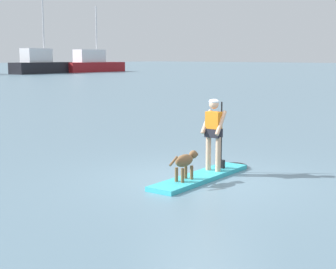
% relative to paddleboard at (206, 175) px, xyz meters
% --- Properties ---
extents(ground_plane, '(400.00, 400.00, 0.00)m').
position_rel_paddleboard_xyz_m(ground_plane, '(-0.23, -0.03, -0.05)').
color(ground_plane, slate).
extents(paddleboard, '(3.47, 1.08, 0.10)m').
position_rel_paddleboard_xyz_m(paddleboard, '(0.00, 0.00, 0.00)').
color(paddleboard, '#33B2BF').
rests_on(paddleboard, ground_plane).
extents(person_paddler, '(0.64, 0.52, 1.65)m').
position_rel_paddleboard_xyz_m(person_paddler, '(0.32, 0.04, 1.00)').
color(person_paddler, tan).
rests_on(person_paddler, paddleboard).
extents(dog, '(1.04, 0.29, 0.59)m').
position_rel_paddleboard_xyz_m(dog, '(-0.82, -0.11, 0.45)').
color(dog, brown).
rests_on(dog, paddleboard).
extents(moored_boat_port, '(11.73, 5.37, 12.50)m').
position_rel_paddleboard_xyz_m(moored_boat_port, '(37.54, 65.24, 1.45)').
color(moored_boat_port, black).
rests_on(moored_boat_port, ground_plane).
extents(moored_boat_starboard, '(13.04, 4.41, 11.36)m').
position_rel_paddleboard_xyz_m(moored_boat_starboard, '(48.83, 66.22, 1.40)').
color(moored_boat_starboard, maroon).
rests_on(moored_boat_starboard, ground_plane).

